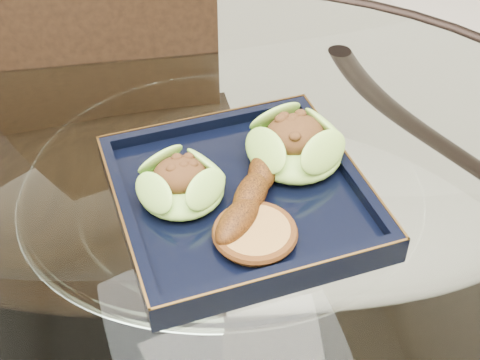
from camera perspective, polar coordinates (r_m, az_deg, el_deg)
name	(u,v)px	position (r m, az deg, el deg)	size (l,w,h in m)	color
dining_table	(224,306)	(0.87, -1.34, -10.71)	(1.13, 1.13, 0.77)	white
dining_chair	(120,234)	(1.11, -10.21, -4.53)	(0.44, 0.44, 0.88)	black
navy_plate	(240,200)	(0.75, 0.00, -1.70)	(0.27, 0.27, 0.02)	black
lettuce_wrap_left	(181,186)	(0.73, -5.04, -0.47)	(0.09, 0.09, 0.03)	#64A931
lettuce_wrap_right	(295,147)	(0.78, 4.73, 2.83)	(0.11, 0.11, 0.04)	#74B133
roasted_plantain	(251,194)	(0.72, 0.95, -1.19)	(0.16, 0.03, 0.03)	#592A09
crumb_patty	(255,234)	(0.69, 1.28, -4.62)	(0.08, 0.08, 0.01)	#A77637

